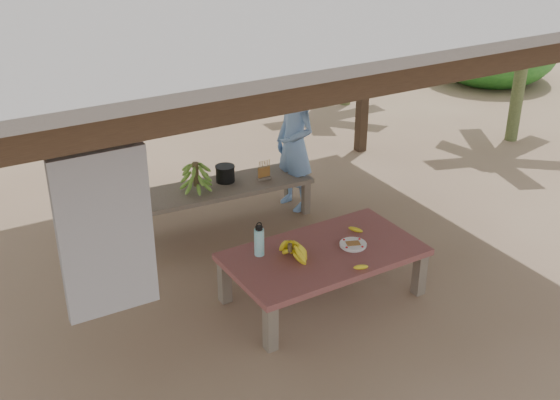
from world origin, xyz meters
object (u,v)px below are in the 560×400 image
bench (215,191)px  ripe_banana_bunch (290,252)px  plate (353,245)px  work_table (324,257)px  water_flask (259,241)px  cooking_pot (225,174)px  woman (295,144)px

bench → ripe_banana_bunch: size_ratio=7.18×
plate → work_table: bearing=168.5°
water_flask → cooking_pot: bearing=74.3°
cooking_pot → plate: bearing=-80.3°
bench → woman: (0.99, -0.07, 0.39)m
work_table → woman: woman is taller
work_table → plate: (0.29, -0.06, 0.08)m
woman → ripe_banana_bunch: bearing=-39.0°
plate → cooking_pot: (-0.34, 2.02, 0.02)m
ripe_banana_bunch → water_flask: 0.30m
plate → water_flask: size_ratio=0.76×
work_table → ripe_banana_bunch: (-0.36, 0.01, 0.16)m
bench → plate: 2.01m
work_table → cooking_pot: size_ratio=8.57×
work_table → woman: size_ratio=1.16×
ripe_banana_bunch → water_flask: bearing=129.0°
ripe_banana_bunch → bench: bearing=86.0°
work_table → water_flask: size_ratio=5.45×
ripe_banana_bunch → water_flask: (-0.19, 0.23, 0.05)m
work_table → cooking_pot: bearing=90.3°
woman → water_flask: bearing=-46.9°
water_flask → cooking_pot: 1.79m
ripe_banana_bunch → plate: bearing=-6.3°
bench → woman: woman is taller
ripe_banana_bunch → cooking_pot: size_ratio=1.46×
bench → woman: 1.07m
work_table → bench: (-0.22, 1.88, -0.04)m
ripe_banana_bunch → woman: (1.12, 1.80, 0.19)m
bench → plate: bearing=-71.2°
work_table → woman: 2.00m
cooking_pot → work_table: bearing=-88.3°
bench → plate: (0.51, -1.94, 0.12)m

